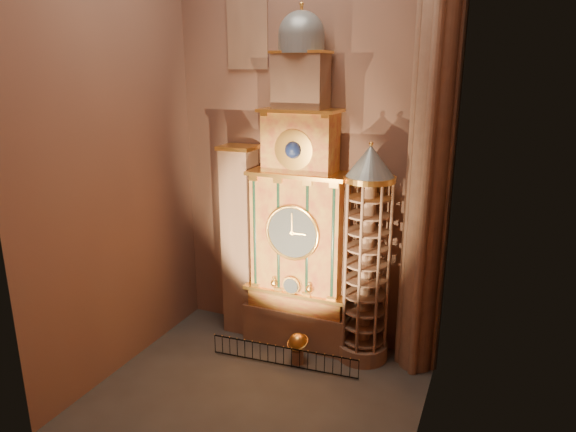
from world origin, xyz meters
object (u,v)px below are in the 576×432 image
at_px(iron_railing, 284,356).
at_px(celestial_globe, 298,346).
at_px(stair_turret, 366,258).
at_px(portrait_tower, 240,240).
at_px(astronomical_clock, 300,220).

bearing_deg(iron_railing, celestial_globe, 48.55).
bearing_deg(celestial_globe, stair_turret, 33.30).
distance_m(portrait_tower, celestial_globe, 6.26).
distance_m(stair_turret, celestial_globe, 5.44).
relative_size(stair_turret, iron_railing, 1.48).
height_order(celestial_globe, iron_railing, celestial_globe).
xyz_separation_m(portrait_tower, iron_railing, (3.64, -2.66, -4.61)).
distance_m(stair_turret, iron_railing, 6.21).
distance_m(astronomical_clock, stair_turret, 3.78).
bearing_deg(portrait_tower, celestial_globe, -26.81).
bearing_deg(portrait_tower, astronomical_clock, -0.29).
bearing_deg(portrait_tower, stair_turret, -2.33).
bearing_deg(stair_turret, portrait_tower, 177.67).
distance_m(celestial_globe, iron_railing, 0.85).
relative_size(stair_turret, celestial_globe, 6.89).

